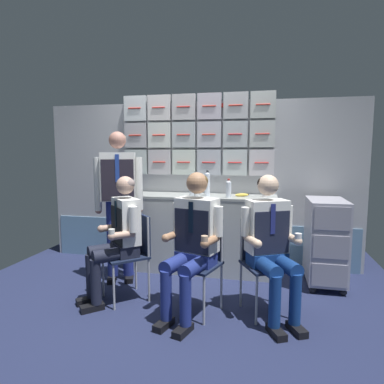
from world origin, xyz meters
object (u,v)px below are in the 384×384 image
(service_trolley, at_px, (326,240))
(crew_member_left, at_px, (118,233))
(sparkling_bottle_green, at_px, (229,189))
(folding_chair_right, at_px, (201,254))
(paper_cup_tan, at_px, (196,194))
(crew_member_standing, at_px, (119,192))
(folding_chair_left, at_px, (134,246))
(folding_chair_by_counter, at_px, (262,254))
(crew_member_right, at_px, (193,237))
(snack_banana, at_px, (242,195))
(crew_member_by_counter, at_px, (271,239))

(service_trolley, relative_size, crew_member_left, 0.77)
(sparkling_bottle_green, bearing_deg, folding_chair_right, -100.06)
(sparkling_bottle_green, xyz_separation_m, paper_cup_tan, (-0.38, -0.06, -0.06))
(service_trolley, relative_size, crew_member_standing, 0.56)
(folding_chair_left, relative_size, crew_member_standing, 0.50)
(folding_chair_right, height_order, crew_member_standing, crew_member_standing)
(paper_cup_tan, bearing_deg, folding_chair_by_counter, -42.97)
(folding_chair_left, relative_size, paper_cup_tan, 11.36)
(service_trolley, xyz_separation_m, folding_chair_right, (-1.26, -0.86, 0.02))
(folding_chair_by_counter, height_order, crew_member_standing, crew_member_standing)
(folding_chair_right, height_order, sparkling_bottle_green, sparkling_bottle_green)
(crew_member_right, xyz_separation_m, sparkling_bottle_green, (0.21, 1.06, 0.33))
(crew_member_right, bearing_deg, crew_member_standing, 147.15)
(snack_banana, bearing_deg, crew_member_right, -106.91)
(crew_member_right, relative_size, folding_chair_by_counter, 1.52)
(folding_chair_left, height_order, folding_chair_by_counter, same)
(folding_chair_right, bearing_deg, sparkling_bottle_green, 79.94)
(crew_member_by_counter, bearing_deg, crew_member_right, -170.18)
(folding_chair_by_counter, bearing_deg, service_trolley, 47.44)
(crew_member_by_counter, bearing_deg, folding_chair_right, 177.19)
(service_trolley, bearing_deg, crew_member_right, -142.27)
(folding_chair_by_counter, bearing_deg, folding_chair_right, -168.95)
(crew_member_by_counter, distance_m, crew_member_standing, 1.81)
(crew_member_standing, bearing_deg, crew_member_left, -67.07)
(service_trolley, xyz_separation_m, crew_member_standing, (-2.32, -0.36, 0.52))
(folding_chair_right, relative_size, snack_banana, 5.03)
(sparkling_bottle_green, bearing_deg, service_trolley, -2.44)
(service_trolley, xyz_separation_m, folding_chair_by_counter, (-0.69, -0.75, 0.02))
(crew_member_by_counter, bearing_deg, sparkling_bottle_green, 117.25)
(crew_member_right, xyz_separation_m, paper_cup_tan, (-0.17, 1.00, 0.27))
(crew_member_standing, xyz_separation_m, paper_cup_tan, (0.84, 0.35, -0.04))
(service_trolley, distance_m, paper_cup_tan, 1.56)
(folding_chair_right, height_order, crew_member_by_counter, crew_member_by_counter)
(sparkling_bottle_green, xyz_separation_m, snack_banana, (0.15, 0.12, -0.09))
(paper_cup_tan, bearing_deg, snack_banana, 18.26)
(folding_chair_by_counter, xyz_separation_m, crew_member_standing, (-1.63, 0.39, 0.50))
(paper_cup_tan, bearing_deg, crew_member_by_counter, -45.61)
(crew_member_right, relative_size, crew_member_by_counter, 1.02)
(folding_chair_by_counter, distance_m, snack_banana, 1.05)
(snack_banana, bearing_deg, paper_cup_tan, -161.74)
(folding_chair_left, relative_size, snack_banana, 5.03)
(crew_member_right, distance_m, crew_member_standing, 1.24)
(folding_chair_left, distance_m, paper_cup_tan, 1.02)
(paper_cup_tan, bearing_deg, folding_chair_right, -75.60)
(folding_chair_right, bearing_deg, paper_cup_tan, 104.40)
(folding_chair_right, distance_m, crew_member_right, 0.25)
(folding_chair_left, distance_m, folding_chair_by_counter, 1.29)
(crew_member_standing, relative_size, snack_banana, 10.06)
(folding_chair_left, height_order, crew_member_standing, crew_member_standing)
(crew_member_right, distance_m, snack_banana, 1.26)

